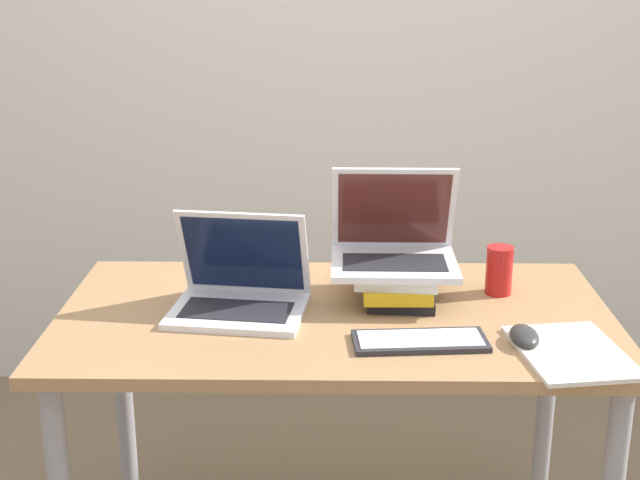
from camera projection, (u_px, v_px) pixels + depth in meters
name	position (u px, v px, depth m)	size (l,w,h in m)	color
wall_back	(336.00, 17.00, 3.02)	(8.00, 0.05, 2.70)	silver
desk	(335.00, 347.00, 2.14)	(1.31, 0.71, 0.75)	#9E754C
laptop_left	(240.00, 291.00, 2.11)	(0.34, 0.28, 0.24)	silver
book_stack	(398.00, 282.00, 2.18)	(0.21, 0.26, 0.08)	black
laptop_on_books	(394.00, 245.00, 2.17)	(0.31, 0.25, 0.24)	silver
wireless_keyboard	(420.00, 341.00, 1.94)	(0.30, 0.14, 0.01)	#28282D
mouse	(524.00, 336.00, 1.93)	(0.06, 0.11, 0.04)	#2D2D2D
notepad	(571.00, 352.00, 1.89)	(0.25, 0.31, 0.01)	silver
soda_can	(499.00, 270.00, 2.21)	(0.07, 0.07, 0.12)	red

